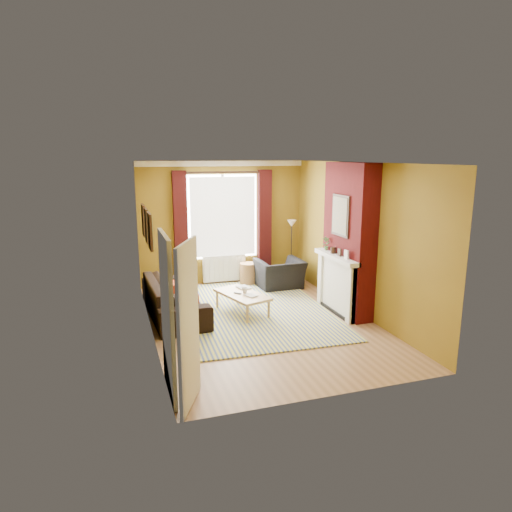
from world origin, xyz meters
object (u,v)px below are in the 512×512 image
object	(u,v)px
coffee_table	(242,295)
wicker_stool	(248,273)
floor_lamp	(292,233)
sofa	(174,298)
armchair	(280,274)

from	to	relation	value
coffee_table	wicker_stool	bearing A→B (deg)	52.51
wicker_stool	floor_lamp	xyz separation A→B (m)	(1.04, -0.05, 0.90)
coffee_table	floor_lamp	world-z (taller)	floor_lamp
sofa	armchair	world-z (taller)	sofa
armchair	coffee_table	world-z (taller)	armchair
sofa	coffee_table	world-z (taller)	sofa
armchair	wicker_stool	world-z (taller)	armchair
sofa	coffee_table	xyz separation A→B (m)	(1.23, -0.29, 0.01)
sofa	wicker_stool	bearing A→B (deg)	-53.03
armchair	coffee_table	xyz separation A→B (m)	(-1.28, -1.36, 0.03)
coffee_table	floor_lamp	bearing A→B (deg)	29.35
armchair	sofa	bearing A→B (deg)	20.87
floor_lamp	sofa	bearing A→B (deg)	-152.56
sofa	coffee_table	distance (m)	1.26
coffee_table	wicker_stool	xyz separation A→B (m)	(0.70, 1.89, -0.10)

